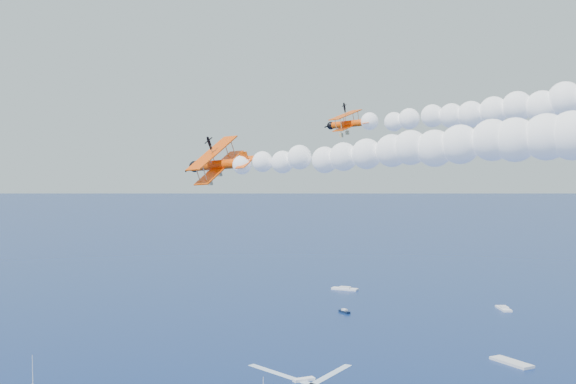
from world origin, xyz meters
The scene contains 3 objects.
biplane_lead centered at (5.80, 27.96, 57.70)m, with size 6.40×7.18×4.32m, color #FF4F05, non-canonical shape.
biplane_trail centered at (-2.79, 12.55, 52.60)m, with size 8.49×9.52×5.74m, color #FD4C05, non-canonical shape.
smoke_trail_trail centered at (31.08, 17.25, 55.24)m, with size 68.36×15.11×11.83m, color white, non-canonical shape.
Camera 1 is at (57.29, -57.53, 54.17)m, focal length 48.45 mm.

